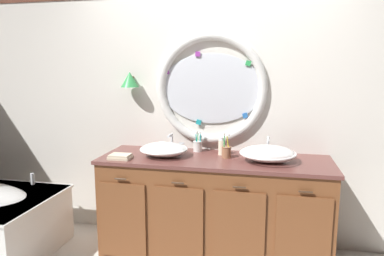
% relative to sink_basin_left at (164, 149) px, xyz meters
% --- Properties ---
extents(back_wall_assembly, '(6.40, 0.26, 2.60)m').
position_rel_sink_basin_left_xyz_m(back_wall_assembly, '(0.36, 0.38, 0.38)').
color(back_wall_assembly, silver).
rests_on(back_wall_assembly, ground_plane).
extents(vanity_counter, '(1.96, 0.67, 0.88)m').
position_rel_sink_basin_left_xyz_m(vanity_counter, '(0.44, 0.03, -0.50)').
color(vanity_counter, brown).
rests_on(vanity_counter, ground_plane).
extents(sink_basin_left, '(0.42, 0.42, 0.12)m').
position_rel_sink_basin_left_xyz_m(sink_basin_left, '(0.00, 0.00, 0.00)').
color(sink_basin_left, white).
rests_on(sink_basin_left, vanity_counter).
extents(sink_basin_right, '(0.46, 0.46, 0.14)m').
position_rel_sink_basin_left_xyz_m(sink_basin_right, '(0.88, 0.00, 0.01)').
color(sink_basin_right, white).
rests_on(sink_basin_right, vanity_counter).
extents(faucet_set_left, '(0.24, 0.14, 0.16)m').
position_rel_sink_basin_left_xyz_m(faucet_set_left, '(-0.00, 0.26, 0.00)').
color(faucet_set_left, silver).
rests_on(faucet_set_left, vanity_counter).
extents(faucet_set_right, '(0.20, 0.15, 0.16)m').
position_rel_sink_basin_left_xyz_m(faucet_set_right, '(0.88, 0.25, 0.01)').
color(faucet_set_right, silver).
rests_on(faucet_set_right, vanity_counter).
extents(toothbrush_holder_left, '(0.09, 0.09, 0.19)m').
position_rel_sink_basin_left_xyz_m(toothbrush_holder_left, '(0.25, 0.23, -0.00)').
color(toothbrush_holder_left, white).
rests_on(toothbrush_holder_left, vanity_counter).
extents(toothbrush_holder_right, '(0.09, 0.09, 0.22)m').
position_rel_sink_basin_left_xyz_m(toothbrush_holder_right, '(0.54, 0.05, -0.00)').
color(toothbrush_holder_right, '#996647').
rests_on(toothbrush_holder_right, vanity_counter).
extents(soap_dispenser, '(0.06, 0.07, 0.16)m').
position_rel_sink_basin_left_xyz_m(soap_dispenser, '(0.49, 0.15, 0.01)').
color(soap_dispenser, '#EFE5C6').
rests_on(soap_dispenser, vanity_counter).
extents(folded_hand_towel, '(0.19, 0.14, 0.04)m').
position_rel_sink_basin_left_xyz_m(folded_hand_towel, '(-0.33, -0.17, -0.04)').
color(folded_hand_towel, beige).
rests_on(folded_hand_towel, vanity_counter).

